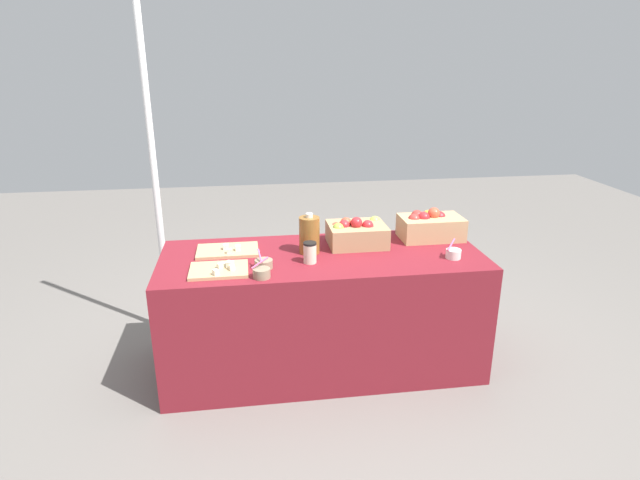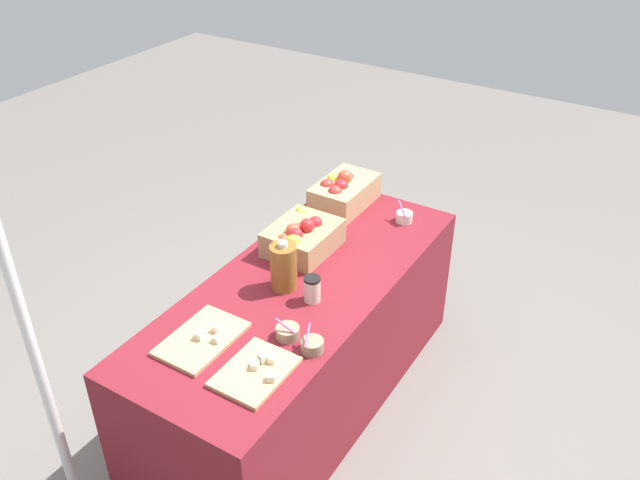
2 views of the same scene
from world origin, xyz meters
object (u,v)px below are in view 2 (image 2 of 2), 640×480
object	(u,v)px
cutting_board_front	(256,371)
sample_bowl_far	(288,332)
tent_pole	(13,284)
apple_crate_left	(343,192)
sample_bowl_mid	(404,217)
sample_bowl_near	(312,345)
coffee_cup	(312,289)
apple_crate_middle	(302,237)
cutting_board_back	(202,339)
cider_jug	(284,267)

from	to	relation	value
cutting_board_front	sample_bowl_far	xyz separation A→B (m)	(0.24, 0.01, 0.01)
tent_pole	apple_crate_left	bearing A→B (deg)	-12.30
cutting_board_front	tent_pole	xyz separation A→B (m)	(-0.41, 0.75, 0.39)
sample_bowl_mid	sample_bowl_far	bearing A→B (deg)	179.82
cutting_board_front	sample_bowl_near	distance (m)	0.25
apple_crate_left	coffee_cup	size ratio (longest dim) A/B	3.23
sample_bowl_far	tent_pole	size ratio (longest dim) A/B	0.05
apple_crate_left	sample_bowl_near	distance (m)	1.20
apple_crate_middle	cutting_board_back	xyz separation A→B (m)	(-0.78, -0.02, -0.07)
tent_pole	cutting_board_back	bearing A→B (deg)	-44.85
sample_bowl_near	cider_jug	world-z (taller)	cider_jug
sample_bowl_near	tent_pole	size ratio (longest dim) A/B	0.05
cutting_board_front	sample_bowl_mid	world-z (taller)	sample_bowl_mid
cider_jug	coffee_cup	xyz separation A→B (m)	(-0.02, -0.16, -0.05)
sample_bowl_near	coffee_cup	size ratio (longest dim) A/B	0.87
apple_crate_middle	cider_jug	xyz separation A→B (m)	(-0.30, -0.10, 0.03)
coffee_cup	tent_pole	world-z (taller)	tent_pole
sample_bowl_near	tent_pole	xyz separation A→B (m)	(-0.64, 0.87, 0.37)
apple_crate_left	cutting_board_front	size ratio (longest dim) A/B	1.25
tent_pole	apple_crate_middle	bearing A→B (deg)	-19.18
apple_crate_middle	tent_pole	bearing A→B (deg)	160.82
cutting_board_back	sample_bowl_mid	size ratio (longest dim) A/B	3.44
coffee_cup	cutting_board_back	bearing A→B (deg)	152.84
cider_jug	coffee_cup	distance (m)	0.17
sample_bowl_near	cutting_board_back	bearing A→B (deg)	114.14
apple_crate_middle	sample_bowl_mid	size ratio (longest dim) A/B	3.34
apple_crate_left	cutting_board_back	size ratio (longest dim) A/B	1.08
sample_bowl_mid	cutting_board_back	bearing A→B (deg)	167.45
apple_crate_middle	sample_bowl_far	world-z (taller)	apple_crate_middle
cider_jug	tent_pole	world-z (taller)	tent_pole
apple_crate_middle	coffee_cup	world-z (taller)	apple_crate_middle
apple_crate_middle	sample_bowl_far	xyz separation A→B (m)	(-0.58, -0.31, -0.05)
sample_bowl_far	tent_pole	bearing A→B (deg)	131.69
cutting_board_back	sample_bowl_near	size ratio (longest dim) A/B	3.46
cutting_board_front	apple_crate_left	bearing A→B (deg)	15.80
cutting_board_front	cider_jug	world-z (taller)	cider_jug
coffee_cup	cutting_board_front	bearing A→B (deg)	-173.08
sample_bowl_far	cutting_board_front	bearing A→B (deg)	-176.48
apple_crate_middle	coffee_cup	size ratio (longest dim) A/B	2.90
cutting_board_front	coffee_cup	size ratio (longest dim) A/B	2.59
cutting_board_back	apple_crate_middle	bearing A→B (deg)	1.51
sample_bowl_near	cutting_board_front	bearing A→B (deg)	152.92
apple_crate_middle	sample_bowl_near	distance (m)	0.74
sample_bowl_far	coffee_cup	bearing A→B (deg)	9.99
apple_crate_left	apple_crate_middle	xyz separation A→B (m)	(-0.50, -0.05, -0.01)
cider_jug	cutting_board_back	bearing A→B (deg)	170.97
tent_pole	cutting_board_front	bearing A→B (deg)	-61.07
cutting_board_back	tent_pole	world-z (taller)	tent_pole
cider_jug	apple_crate_middle	bearing A→B (deg)	17.95
apple_crate_middle	sample_bowl_mid	xyz separation A→B (m)	(0.51, -0.31, -0.05)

